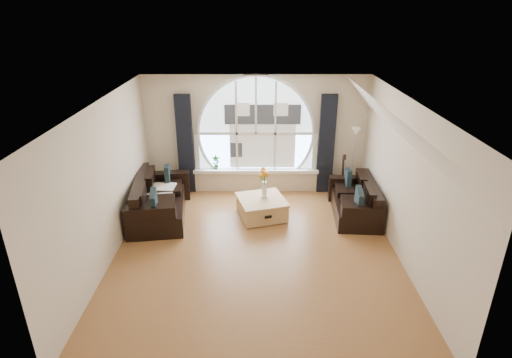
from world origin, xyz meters
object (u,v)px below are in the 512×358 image
(sofa_left, at_px, (160,199))
(sofa_right, at_px, (355,198))
(floor_lamp, at_px, (353,162))
(guitar, at_px, (342,175))
(vase_flowers, at_px, (264,180))
(potted_plant, at_px, (216,162))
(coffee_chest, at_px, (262,207))

(sofa_left, xyz_separation_m, sofa_right, (4.02, 0.08, 0.00))
(floor_lamp, xyz_separation_m, guitar, (-0.24, -0.11, -0.27))
(vase_flowers, height_order, potted_plant, vase_flowers)
(floor_lamp, bearing_deg, guitar, -155.20)
(coffee_chest, bearing_deg, floor_lamp, 11.96)
(sofa_left, distance_m, potted_plant, 1.69)
(coffee_chest, xyz_separation_m, vase_flowers, (0.05, 0.08, 0.58))
(guitar, height_order, potted_plant, guitar)
(floor_lamp, bearing_deg, potted_plant, 176.29)
(coffee_chest, bearing_deg, sofa_right, -13.51)
(vase_flowers, bearing_deg, floor_lamp, 26.69)
(vase_flowers, distance_m, floor_lamp, 2.26)
(coffee_chest, height_order, floor_lamp, floor_lamp)
(sofa_left, bearing_deg, potted_plant, 42.96)
(sofa_right, bearing_deg, sofa_left, -175.12)
(sofa_right, height_order, potted_plant, potted_plant)
(sofa_left, xyz_separation_m, potted_plant, (1.05, 1.29, 0.32))
(coffee_chest, relative_size, floor_lamp, 0.57)
(sofa_right, bearing_deg, coffee_chest, -173.90)
(sofa_left, height_order, vase_flowers, vase_flowers)
(floor_lamp, bearing_deg, coffee_chest, -152.23)
(sofa_left, xyz_separation_m, coffee_chest, (2.09, -0.00, -0.17))
(coffee_chest, bearing_deg, sofa_left, 164.16)
(vase_flowers, xyz_separation_m, floor_lamp, (2.02, 1.01, -0.00))
(sofa_right, xyz_separation_m, floor_lamp, (0.14, 1.01, 0.40))
(guitar, bearing_deg, potted_plant, 174.01)
(sofa_left, bearing_deg, vase_flowers, -5.93)
(sofa_left, bearing_deg, coffee_chest, -7.98)
(coffee_chest, bearing_deg, potted_plant, 113.07)
(vase_flowers, bearing_deg, sofa_right, 0.02)
(sofa_left, relative_size, coffee_chest, 2.07)
(guitar, distance_m, potted_plant, 2.89)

